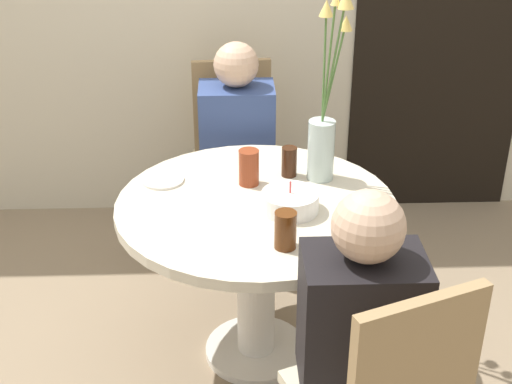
% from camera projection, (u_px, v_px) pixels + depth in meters
% --- Properties ---
extents(ground_plane, '(16.00, 16.00, 0.00)m').
position_uv_depth(ground_plane, '(256.00, 352.00, 2.93)').
color(ground_plane, '#89755B').
extents(doorway_panel, '(0.90, 0.01, 2.05)m').
position_uv_depth(doorway_panel, '(444.00, 25.00, 3.60)').
color(doorway_panel, black).
rests_on(doorway_panel, ground_plane).
extents(dining_table, '(1.03, 1.03, 0.70)m').
position_uv_depth(dining_table, '(256.00, 237.00, 2.68)').
color(dining_table, beige).
rests_on(dining_table, ground_plane).
extents(chair_far_back, '(0.43, 0.43, 0.93)m').
position_uv_depth(chair_far_back, '(234.00, 146.00, 3.47)').
color(chair_far_back, beige).
rests_on(chair_far_back, ground_plane).
extents(birthday_cake, '(0.21, 0.21, 0.12)m').
position_uv_depth(birthday_cake, '(290.00, 202.00, 2.53)').
color(birthday_cake, white).
rests_on(birthday_cake, dining_table).
extents(flower_vase, '(0.14, 0.17, 0.74)m').
position_uv_depth(flower_vase, '(324.00, 124.00, 2.67)').
color(flower_vase, '#B2C6C1').
rests_on(flower_vase, dining_table).
extents(side_plate, '(0.16, 0.16, 0.01)m').
position_uv_depth(side_plate, '(163.00, 180.00, 2.75)').
color(side_plate, silver).
rests_on(side_plate, dining_table).
extents(drink_glass_0, '(0.08, 0.08, 0.14)m').
position_uv_depth(drink_glass_0, '(249.00, 167.00, 2.70)').
color(drink_glass_0, maroon).
rests_on(drink_glass_0, dining_table).
extents(drink_glass_1, '(0.06, 0.06, 0.12)m').
position_uv_depth(drink_glass_1, '(289.00, 162.00, 2.77)').
color(drink_glass_1, '#33190C').
rests_on(drink_glass_1, dining_table).
extents(drink_glass_2, '(0.07, 0.07, 0.13)m').
position_uv_depth(drink_glass_2, '(285.00, 230.00, 2.30)').
color(drink_glass_2, '#51280F').
rests_on(drink_glass_2, dining_table).
extents(person_guest, '(0.34, 0.24, 1.09)m').
position_uv_depth(person_guest, '(237.00, 163.00, 3.34)').
color(person_guest, '#383333').
rests_on(person_guest, ground_plane).
extents(person_woman, '(0.34, 0.24, 1.09)m').
position_uv_depth(person_woman, '(357.00, 367.00, 2.10)').
color(person_woman, '#383333').
rests_on(person_woman, ground_plane).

